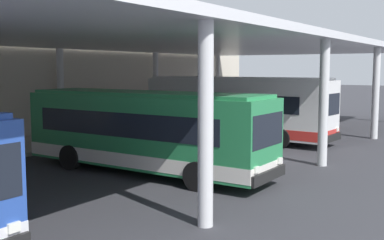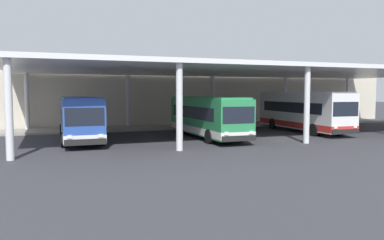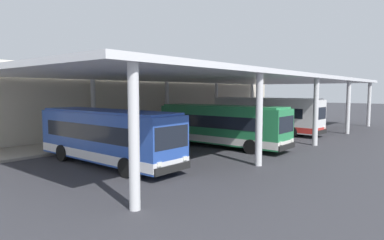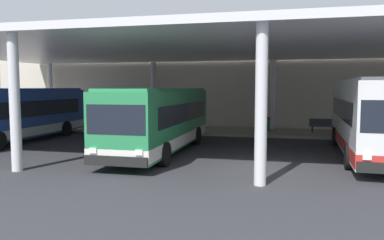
{
  "view_description": "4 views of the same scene",
  "coord_description": "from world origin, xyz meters",
  "px_view_note": "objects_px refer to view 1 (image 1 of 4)",
  "views": [
    {
      "loc": [
        -19.4,
        -8.83,
        4.06
      ],
      "look_at": [
        -2.68,
        2.27,
        1.88
      ],
      "focal_mm": 44.56,
      "sensor_mm": 36.0,
      "label": 1
    },
    {
      "loc": [
        -16.47,
        -23.78,
        3.5
      ],
      "look_at": [
        -5.97,
        4.04,
        1.32
      ],
      "focal_mm": 35.06,
      "sensor_mm": 36.0,
      "label": 2
    },
    {
      "loc": [
        -26.27,
        -11.52,
        4.27
      ],
      "look_at": [
        -5.91,
        5.15,
        1.98
      ],
      "focal_mm": 31.32,
      "sensor_mm": 36.0,
      "label": 3
    },
    {
      "loc": [
        0.64,
        -14.86,
        3.21
      ],
      "look_at": [
        -4.18,
        5.38,
        1.41
      ],
      "focal_mm": 35.22,
      "sensor_mm": 36.0,
      "label": 4
    }
  ],
  "objects_px": {
    "bus_second_bay": "(145,131)",
    "trash_bin": "(79,128)",
    "bench_waiting": "(121,121)",
    "banner_sign": "(198,96)",
    "bus_middle_bay": "(236,107)"
  },
  "relations": [
    {
      "from": "bus_middle_bay",
      "to": "bench_waiting",
      "type": "bearing_deg",
      "value": 99.18
    },
    {
      "from": "bus_second_bay",
      "to": "banner_sign",
      "type": "bearing_deg",
      "value": 26.37
    },
    {
      "from": "banner_sign",
      "to": "bench_waiting",
      "type": "bearing_deg",
      "value": 173.57
    },
    {
      "from": "banner_sign",
      "to": "trash_bin",
      "type": "bearing_deg",
      "value": 176.73
    },
    {
      "from": "bus_second_bay",
      "to": "trash_bin",
      "type": "height_order",
      "value": "bus_second_bay"
    },
    {
      "from": "bus_second_bay",
      "to": "banner_sign",
      "type": "height_order",
      "value": "banner_sign"
    },
    {
      "from": "bus_second_bay",
      "to": "banner_sign",
      "type": "relative_size",
      "value": 3.29
    },
    {
      "from": "bus_second_bay",
      "to": "bus_middle_bay",
      "type": "relative_size",
      "value": 0.92
    },
    {
      "from": "bus_middle_bay",
      "to": "banner_sign",
      "type": "bearing_deg",
      "value": 46.25
    },
    {
      "from": "trash_bin",
      "to": "bus_second_bay",
      "type": "bearing_deg",
      "value": -118.81
    },
    {
      "from": "bus_middle_bay",
      "to": "banner_sign",
      "type": "relative_size",
      "value": 3.58
    },
    {
      "from": "bus_second_bay",
      "to": "bench_waiting",
      "type": "height_order",
      "value": "bus_second_bay"
    },
    {
      "from": "bus_middle_bay",
      "to": "bus_second_bay",
      "type": "bearing_deg",
      "value": -172.53
    },
    {
      "from": "trash_bin",
      "to": "banner_sign",
      "type": "xyz_separation_m",
      "value": [
        11.54,
        -0.66,
        1.3
      ]
    },
    {
      "from": "bus_middle_bay",
      "to": "trash_bin",
      "type": "xyz_separation_m",
      "value": [
        -5.01,
        7.48,
        -1.16
      ]
    }
  ]
}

